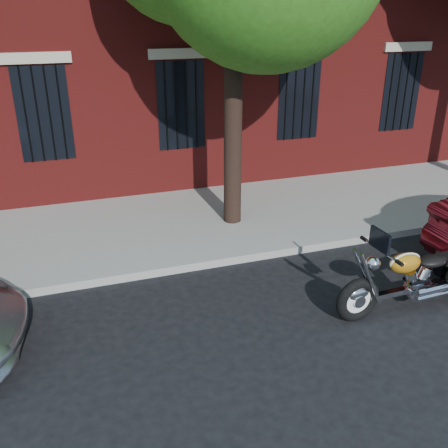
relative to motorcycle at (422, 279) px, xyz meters
name	(u,v)px	position (x,y,z in m)	size (l,w,h in m)	color
ground	(263,301)	(-2.25, 0.89, -0.49)	(120.00, 120.00, 0.00)	black
curb	(234,259)	(-2.25, 2.27, -0.41)	(40.00, 0.16, 0.15)	gray
sidewalk	(205,220)	(-2.25, 4.15, -0.41)	(40.00, 3.60, 0.15)	gray
motorcycle	(422,279)	(0.00, 0.00, 0.00)	(2.87, 0.85, 1.44)	black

